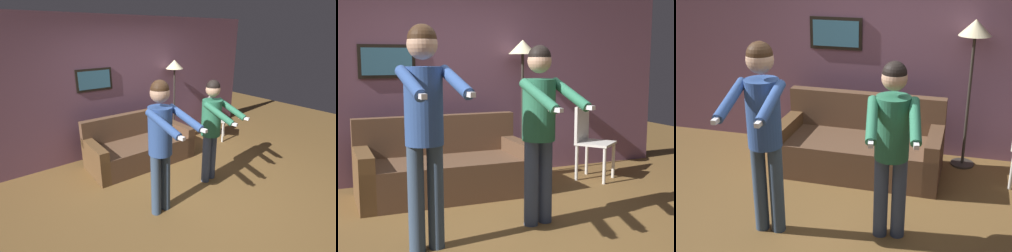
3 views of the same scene
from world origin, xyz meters
The scene contains 7 objects.
ground_plane centered at (0.00, 0.00, 0.00)m, with size 12.00×12.00×0.00m, color brown.
back_wall_assembly centered at (-0.01, 2.05, 1.30)m, with size 6.40×0.09×2.60m.
couch centered at (-0.21, 1.32, 0.28)m, with size 1.91×0.87×0.87m.
torchiere_lamp centered at (0.98, 1.78, 1.50)m, with size 0.37×0.37×1.76m.
person_standing_left centered at (-0.74, -0.13, 1.10)m, with size 0.46×0.75×1.79m.
person_standing_right centered at (0.36, 0.06, 0.99)m, with size 0.51×0.70×1.65m.
dining_chair_distant centered at (1.70, 1.32, 0.53)m, with size 0.59×0.59×0.93m.
Camera 1 is at (-2.46, -2.55, 2.30)m, focal length 28.00 mm.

